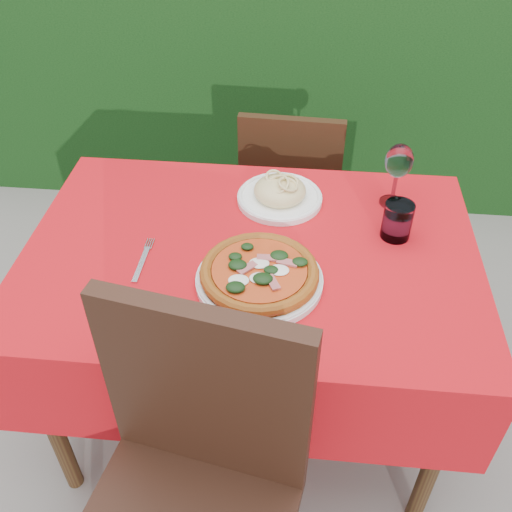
# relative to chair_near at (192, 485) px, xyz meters

# --- Properties ---
(ground) EXTENTS (60.00, 60.00, 0.00)m
(ground) POSITION_rel_chair_near_xyz_m (0.06, 0.60, -0.58)
(ground) COLOR slate
(ground) RESTS_ON ground
(hedge) EXTENTS (3.20, 0.55, 1.78)m
(hedge) POSITION_rel_chair_near_xyz_m (0.06, 2.15, 0.34)
(hedge) COLOR black
(hedge) RESTS_ON ground
(dining_table) EXTENTS (1.26, 0.86, 0.75)m
(dining_table) POSITION_rel_chair_near_xyz_m (0.06, 0.60, 0.02)
(dining_table) COLOR #432D15
(dining_table) RESTS_ON ground
(chair_near) EXTENTS (0.54, 0.54, 1.01)m
(chair_near) POSITION_rel_chair_near_xyz_m (0.00, 0.00, 0.00)
(chair_near) COLOR black
(chair_near) RESTS_ON ground
(chair_far) EXTENTS (0.40, 0.40, 0.84)m
(chair_far) POSITION_rel_chair_near_xyz_m (0.15, 1.30, -0.10)
(chair_far) COLOR black
(chair_far) RESTS_ON ground
(pizza_plate) EXTENTS (0.39, 0.39, 0.06)m
(pizza_plate) POSITION_rel_chair_near_xyz_m (0.10, 0.47, 0.20)
(pizza_plate) COLOR silver
(pizza_plate) RESTS_ON dining_table
(pasta_plate) EXTENTS (0.26, 0.26, 0.07)m
(pasta_plate) POSITION_rel_chair_near_xyz_m (0.13, 0.84, 0.19)
(pasta_plate) COLOR white
(pasta_plate) RESTS_ON dining_table
(water_glass) EXTENTS (0.08, 0.08, 0.11)m
(water_glass) POSITION_rel_chair_near_xyz_m (0.47, 0.70, 0.22)
(water_glass) COLOR white
(water_glass) RESTS_ON dining_table
(wine_glass) EXTENTS (0.08, 0.08, 0.20)m
(wine_glass) POSITION_rel_chair_near_xyz_m (0.47, 0.86, 0.31)
(wine_glass) COLOR silver
(wine_glass) RESTS_ON dining_table
(fork) EXTENTS (0.03, 0.19, 0.01)m
(fork) POSITION_rel_chair_near_xyz_m (-0.22, 0.51, 0.17)
(fork) COLOR silver
(fork) RESTS_ON dining_table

